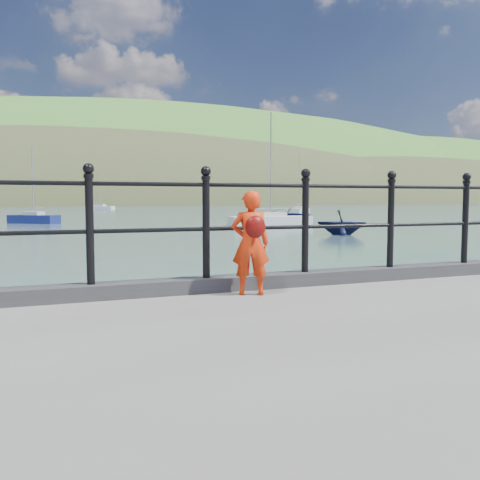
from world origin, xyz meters
name	(u,v)px	position (x,y,z in m)	size (l,w,h in m)	color
ground	(252,370)	(0.00, 0.00, 0.00)	(600.00, 600.00, 0.00)	#2D4251
kerb	(257,281)	(0.00, -0.15, 1.07)	(60.00, 0.30, 0.15)	#28282B
railing	(258,215)	(0.00, -0.15, 1.82)	(18.11, 0.11, 1.20)	black
far_shore	(134,251)	(38.34, 239.41, -22.57)	(830.00, 200.00, 156.00)	#333A21
child	(251,242)	(-0.23, -0.51, 1.55)	(0.46, 0.37, 1.08)	red
launch_blue	(284,215)	(17.74, 35.13, 0.61)	(4.23, 5.92, 1.23)	navy
launch_navy	(342,222)	(13.54, 19.32, 0.71)	(2.32, 2.69, 1.42)	black
sailboat_near	(271,221)	(14.28, 30.55, 0.34)	(6.51, 2.07, 8.83)	silver
sailboat_port	(34,219)	(-2.94, 40.48, 0.34)	(4.26, 3.87, 6.59)	navy
sailboat_far	(299,211)	(33.17, 61.50, 0.34)	(5.56, 5.88, 9.09)	silver
sailboat_deep	(100,208)	(8.43, 98.92, 0.34)	(5.63, 4.68, 8.49)	silver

